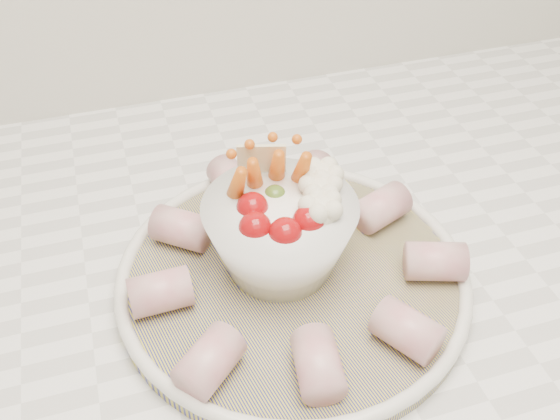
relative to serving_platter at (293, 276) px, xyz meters
name	(u,v)px	position (x,y,z in m)	size (l,w,h in m)	color
serving_platter	(293,276)	(0.00, 0.00, 0.00)	(0.37, 0.37, 0.02)	navy
veggie_bowl	(281,229)	(-0.01, 0.02, 0.05)	(0.13, 0.13, 0.11)	white
cured_meat_rolls	(293,259)	(0.00, 0.00, 0.02)	(0.29, 0.28, 0.03)	#B65361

